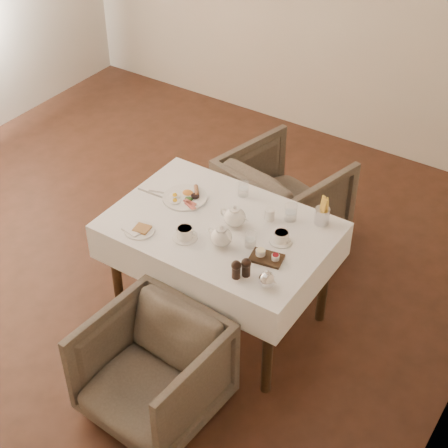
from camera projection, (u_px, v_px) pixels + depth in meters
table at (220, 240)px, 4.03m from camera, size 1.28×0.88×0.75m
armchair_near at (153, 371)px, 3.67m from camera, size 0.71×0.73×0.62m
armchair_far at (283, 199)px, 4.85m from camera, size 0.89×0.91×0.69m
breakfast_plate at (186, 197)px, 4.15m from camera, size 0.27×0.27×0.03m
side_plate at (138, 230)px, 3.90m from camera, size 0.18×0.17×0.02m
teapot_centre at (235, 216)px, 3.91m from camera, size 0.18×0.14×0.14m
teapot_front at (221, 236)px, 3.77m from camera, size 0.18×0.15×0.13m
creamer at (270, 214)px, 3.97m from camera, size 0.06×0.06×0.07m
teacup_near at (185, 233)px, 3.84m from camera, size 0.14×0.14×0.07m
teacup_far at (281, 237)px, 3.82m from camera, size 0.13×0.13×0.07m
glass_left at (243, 189)px, 4.16m from camera, size 0.08×0.08×0.09m
glass_mid at (250, 240)px, 3.78m from camera, size 0.08×0.08×0.09m
glass_right at (291, 212)px, 3.96m from camera, size 0.08×0.08×0.10m
condiment_board at (266, 257)px, 3.71m from camera, size 0.20×0.15×0.05m
pepper_mill_left at (236, 269)px, 3.57m from camera, size 0.07×0.07×0.11m
pepper_mill_right at (246, 267)px, 3.58m from camera, size 0.06×0.06×0.11m
silver_pot at (267, 279)px, 3.51m from camera, size 0.13×0.12×0.11m
fries_cup at (323, 212)px, 3.92m from camera, size 0.09×0.09×0.18m
cutlery_fork at (162, 193)px, 4.20m from camera, size 0.17×0.07×0.00m
cutlery_knife at (150, 193)px, 4.20m from camera, size 0.19×0.02×0.00m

